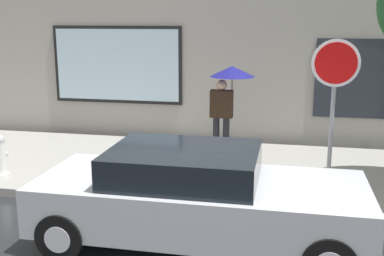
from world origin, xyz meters
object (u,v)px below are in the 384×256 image
(parked_car, at_px, (197,197))
(fire_hydrant, at_px, (0,156))
(pedestrian_with_umbrella, at_px, (228,86))
(stop_sign, at_px, (334,87))

(parked_car, xyz_separation_m, fire_hydrant, (-4.05, 1.63, -0.13))
(parked_car, height_order, pedestrian_with_umbrella, pedestrian_with_umbrella)
(stop_sign, bearing_deg, parked_car, -134.46)
(parked_car, bearing_deg, pedestrian_with_umbrella, 91.31)
(fire_hydrant, relative_size, stop_sign, 0.31)
(pedestrian_with_umbrella, bearing_deg, parked_car, -88.69)
(fire_hydrant, distance_m, stop_sign, 6.10)
(pedestrian_with_umbrella, bearing_deg, fire_hydrant, -149.93)
(parked_car, bearing_deg, fire_hydrant, 158.13)
(parked_car, relative_size, fire_hydrant, 5.47)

